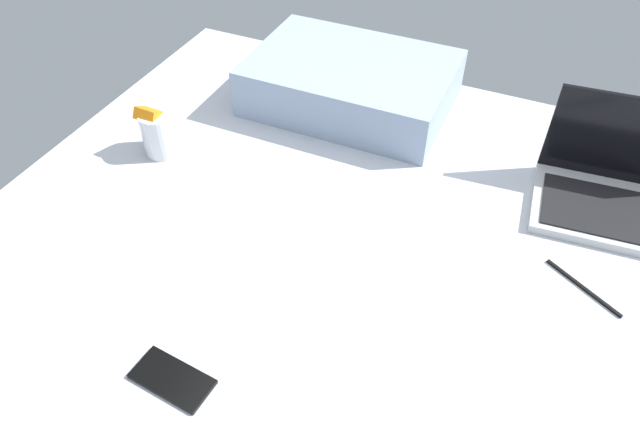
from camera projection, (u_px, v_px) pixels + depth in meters
bed_mattress at (394, 286)px, 124.30cm from camera, size 180.00×140.00×18.00cm
laptop at (616, 191)px, 126.18cm from camera, size 34.83×25.71×23.00cm
snack_cup at (160, 131)px, 139.39cm from camera, size 9.00×9.00×13.16cm
cell_phone at (172, 379)px, 97.90cm from camera, size 14.54×7.99×0.80cm
pillow at (351, 83)px, 153.88cm from camera, size 52.00×36.00×13.00cm
charger_cable at (583, 288)px, 112.13cm from camera, size 14.94×9.16×0.60cm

